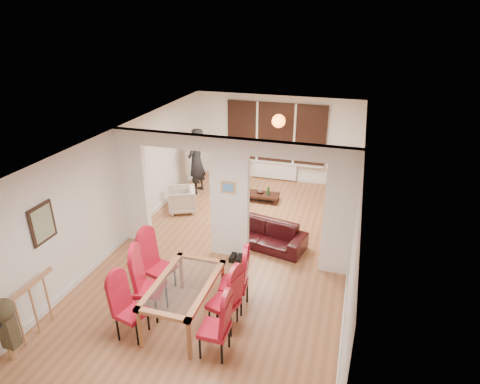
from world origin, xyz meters
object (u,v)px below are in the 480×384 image
at_px(dining_chair_ra, 214,325).
at_px(sofa, 263,234).
at_px(dining_table, 185,301).
at_px(dining_chair_rc, 234,280).
at_px(coffee_table, 262,197).
at_px(armchair, 182,200).
at_px(bowl, 260,192).
at_px(dining_chair_la, 131,309).
at_px(television, 336,189).
at_px(dining_chair_rb, 223,300).
at_px(bottle, 268,191).
at_px(dining_chair_lb, 150,285).
at_px(person, 196,161).
at_px(dining_chair_lc, 159,265).

bearing_deg(dining_chair_ra, sofa, 90.25).
relative_size(dining_table, sofa, 0.86).
bearing_deg(dining_chair_rc, coffee_table, 90.60).
bearing_deg(armchair, coffee_table, 97.06).
height_order(dining_chair_ra, bowl, dining_chair_ra).
relative_size(dining_chair_la, television, 1.01).
distance_m(television, coffee_table, 2.08).
height_order(dining_chair_ra, sofa, dining_chair_ra).
distance_m(dining_chair_la, armchair, 4.48).
bearing_deg(dining_chair_rb, dining_chair_ra, -69.96).
bearing_deg(dining_chair_rb, bowl, 112.06).
xyz_separation_m(dining_chair_rb, television, (1.38, 5.64, -0.24)).
bearing_deg(dining_table, coffee_table, 88.78).
bearing_deg(coffee_table, bottle, -14.65).
bearing_deg(dining_chair_la, coffee_table, 94.92).
height_order(dining_chair_lb, television, dining_chair_lb).
height_order(armchair, coffee_table, armchair).
xyz_separation_m(dining_table, television, (2.05, 5.67, -0.08)).
xyz_separation_m(dining_chair_ra, person, (-2.57, 5.58, 0.41)).
height_order(dining_chair_rb, bottle, dining_chair_rb).
xyz_separation_m(dining_table, dining_chair_ra, (0.73, -0.54, 0.15)).
relative_size(dining_chair_ra, bowl, 5.13).
xyz_separation_m(dining_chair_la, television, (2.71, 6.24, -0.23)).
bearing_deg(person, dining_chair_lb, 18.66).
distance_m(armchair, coffee_table, 2.22).
relative_size(dining_chair_rb, coffee_table, 1.16).
height_order(dining_chair_lb, dining_chair_rc, dining_chair_lb).
relative_size(armchair, coffee_table, 0.75).
height_order(dining_chair_lc, dining_chair_ra, dining_chair_lc).
distance_m(dining_chair_ra, television, 6.35).
distance_m(dining_chair_rc, sofa, 2.20).
distance_m(dining_chair_lb, coffee_table, 5.04).
distance_m(dining_chair_lb, armchair, 3.95).
relative_size(dining_chair_lc, bottle, 4.57).
height_order(dining_chair_ra, armchair, dining_chair_ra).
bearing_deg(dining_chair_rb, dining_chair_lb, -163.34).
bearing_deg(dining_chair_lb, armchair, 94.34).
bearing_deg(armchair, person, 158.18).
distance_m(dining_chair_lc, dining_chair_rc, 1.43).
xyz_separation_m(dining_chair_rc, coffee_table, (-0.59, 4.41, -0.46)).
bearing_deg(bottle, dining_chair_lc, -103.46).
xyz_separation_m(dining_chair_rc, person, (-2.53, 4.49, 0.37)).
height_order(dining_table, dining_chair_lc, dining_chair_lc).
bearing_deg(armchair, bottle, 93.49).
distance_m(armchair, television, 4.26).
bearing_deg(television, dining_chair_lc, 156.97).
bearing_deg(dining_chair_lc, bowl, 93.99).
height_order(coffee_table, bottle, bottle).
xyz_separation_m(bottle, bowl, (-0.25, 0.09, -0.10)).
relative_size(dining_chair_rc, person, 0.60).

